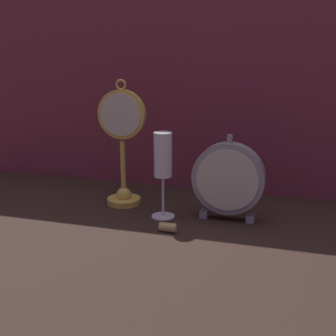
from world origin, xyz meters
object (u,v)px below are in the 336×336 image
Objects in this scene: pocket_watch_on_stand at (122,147)px; champagne_flute at (163,161)px; wine_cork at (168,227)px; mantel_clock_silver at (228,179)px.

pocket_watch_on_stand is 1.55× the size of champagne_flute.
wine_cork is at bearing -66.15° from champagne_flute.
wine_cork is (0.18, -0.16, -0.15)m from pocket_watch_on_stand.
champagne_flute is (-0.16, -0.03, 0.04)m from mantel_clock_silver.
pocket_watch_on_stand is 0.15m from champagne_flute.
mantel_clock_silver is 5.30× the size of wine_cork.
wine_cork is at bearing -135.22° from mantel_clock_silver.
pocket_watch_on_stand is 0.31m from mantel_clock_silver.
champagne_flute is at bearing 113.85° from wine_cork.
pocket_watch_on_stand is 1.57× the size of mantel_clock_silver.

